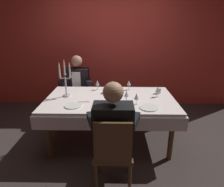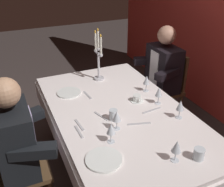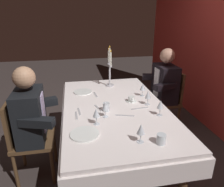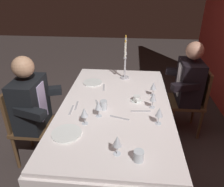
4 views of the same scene
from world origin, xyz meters
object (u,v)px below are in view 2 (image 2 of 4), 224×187
at_px(wine_glass_5, 117,117).
at_px(coffee_cup_0, 137,98).
at_px(candelabra, 98,60).
at_px(wine_glass_2, 147,80).
at_px(wine_glass_4, 180,106).
at_px(wine_glass_1, 177,147).
at_px(wine_glass_0, 159,92).
at_px(dinner_plate_0, 69,93).
at_px(water_tumbler_1, 199,154).
at_px(seated_diner_0, 164,68).
at_px(seated_diner_1, 14,141).
at_px(dinner_plate_1, 104,159).
at_px(wine_glass_3, 111,129).
at_px(water_tumbler_0, 113,115).
at_px(dining_table, 119,122).

xyz_separation_m(wine_glass_5, coffee_cup_0, (-0.32, 0.35, -0.09)).
relative_size(candelabra, wine_glass_2, 3.39).
bearing_deg(wine_glass_4, wine_glass_1, -39.14).
bearing_deg(coffee_cup_0, wine_glass_0, 53.18).
bearing_deg(dinner_plate_0, water_tumbler_1, 23.41).
bearing_deg(seated_diner_0, seated_diner_1, -68.33).
height_order(candelabra, wine_glass_0, candelabra).
height_order(dinner_plate_1, wine_glass_4, wine_glass_4).
distance_m(wine_glass_5, coffee_cup_0, 0.48).
bearing_deg(wine_glass_1, dinner_plate_1, -114.07).
bearing_deg(wine_glass_5, dinner_plate_1, -38.30).
relative_size(dinner_plate_1, wine_glass_3, 1.52).
relative_size(dinner_plate_1, wine_glass_0, 1.52).
xyz_separation_m(wine_glass_2, water_tumbler_0, (0.33, -0.50, -0.07)).
bearing_deg(wine_glass_3, seated_diner_0, 131.89).
xyz_separation_m(candelabra, wine_glass_2, (0.44, 0.33, -0.11)).
relative_size(candelabra, wine_glass_5, 3.39).
xyz_separation_m(dinner_plate_0, dinner_plate_1, (1.00, -0.04, 0.00)).
height_order(wine_glass_2, seated_diner_0, seated_diner_0).
bearing_deg(wine_glass_5, dinner_plate_0, -165.89).
xyz_separation_m(wine_glass_1, water_tumbler_1, (0.05, 0.15, -0.08)).
height_order(water_tumbler_1, seated_diner_1, seated_diner_1).
height_order(wine_glass_2, seated_diner_1, seated_diner_1).
distance_m(wine_glass_0, seated_diner_0, 0.86).
bearing_deg(water_tumbler_1, wine_glass_2, 170.08).
xyz_separation_m(wine_glass_2, coffee_cup_0, (0.14, -0.18, -0.09)).
height_order(dinner_plate_0, wine_glass_1, wine_glass_1).
xyz_separation_m(coffee_cup_0, seated_diner_0, (-0.56, 0.67, -0.03)).
xyz_separation_m(candelabra, seated_diner_1, (0.72, -0.95, -0.23)).
distance_m(dinner_plate_0, dinner_plate_1, 1.01).
bearing_deg(wine_glass_2, wine_glass_0, -5.17).
xyz_separation_m(candelabra, dinner_plate_0, (0.18, -0.38, -0.22)).
xyz_separation_m(wine_glass_1, wine_glass_4, (-0.41, 0.33, -0.00)).
height_order(dinner_plate_0, seated_diner_1, seated_diner_1).
bearing_deg(wine_glass_3, wine_glass_5, 141.01).
xyz_separation_m(dinner_plate_0, water_tumbler_0, (0.59, 0.21, 0.04)).
distance_m(wine_glass_1, seated_diner_1, 1.16).
bearing_deg(wine_glass_2, dinner_plate_0, -110.01).
distance_m(wine_glass_0, wine_glass_2, 0.26).
xyz_separation_m(coffee_cup_0, seated_diner_1, (0.14, -1.10, -0.03)).
relative_size(water_tumbler_1, coffee_cup_0, 0.62).
distance_m(wine_glass_0, wine_glass_3, 0.70).
height_order(wine_glass_5, seated_diner_0, seated_diner_0).
xyz_separation_m(dinner_plate_1, wine_glass_4, (-0.22, 0.77, 0.11)).
bearing_deg(wine_glass_4, seated_diner_0, 153.02).
relative_size(wine_glass_0, wine_glass_3, 1.00).
bearing_deg(dinner_plate_0, wine_glass_2, 69.99).
bearing_deg(dining_table, wine_glass_2, 119.70).
bearing_deg(wine_glass_4, seated_diner_1, -100.79).
height_order(wine_glass_3, wine_glass_5, same).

